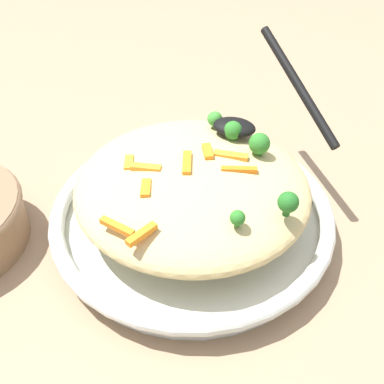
% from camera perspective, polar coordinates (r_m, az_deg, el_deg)
% --- Properties ---
extents(ground_plane, '(2.40, 2.40, 0.00)m').
position_cam_1_polar(ground_plane, '(0.60, -0.00, -4.62)').
color(ground_plane, '#9E7F60').
extents(serving_bowl, '(0.36, 0.36, 0.04)m').
position_cam_1_polar(serving_bowl, '(0.58, -0.00, -3.00)').
color(serving_bowl, silver).
rests_on(serving_bowl, ground_plane).
extents(pasta_mound, '(0.29, 0.28, 0.07)m').
position_cam_1_polar(pasta_mound, '(0.55, -0.00, 0.78)').
color(pasta_mound, '#D1BA7A').
rests_on(pasta_mound, serving_bowl).
extents(carrot_piece_0, '(0.02, 0.04, 0.01)m').
position_cam_1_polar(carrot_piece_0, '(0.53, -0.55, 3.97)').
color(carrot_piece_0, orange).
rests_on(carrot_piece_0, pasta_mound).
extents(carrot_piece_1, '(0.04, 0.02, 0.01)m').
position_cam_1_polar(carrot_piece_1, '(0.52, 6.05, 2.84)').
color(carrot_piece_1, orange).
rests_on(carrot_piece_1, pasta_mound).
extents(carrot_piece_2, '(0.04, 0.02, 0.01)m').
position_cam_1_polar(carrot_piece_2, '(0.46, -9.56, -4.41)').
color(carrot_piece_2, orange).
rests_on(carrot_piece_2, pasta_mound).
extents(carrot_piece_3, '(0.02, 0.04, 0.01)m').
position_cam_1_polar(carrot_piece_3, '(0.45, -6.47, -5.37)').
color(carrot_piece_3, orange).
rests_on(carrot_piece_3, pasta_mound).
extents(carrot_piece_4, '(0.02, 0.03, 0.01)m').
position_cam_1_polar(carrot_piece_4, '(0.54, 2.02, 5.17)').
color(carrot_piece_4, orange).
rests_on(carrot_piece_4, pasta_mound).
extents(carrot_piece_5, '(0.04, 0.01, 0.01)m').
position_cam_1_polar(carrot_piece_5, '(0.54, 4.98, 4.66)').
color(carrot_piece_5, orange).
rests_on(carrot_piece_5, pasta_mound).
extents(carrot_piece_6, '(0.02, 0.03, 0.01)m').
position_cam_1_polar(carrot_piece_6, '(0.50, -5.92, 0.47)').
color(carrot_piece_6, orange).
rests_on(carrot_piece_6, pasta_mound).
extents(carrot_piece_7, '(0.02, 0.03, 0.01)m').
position_cam_1_polar(carrot_piece_7, '(0.54, -8.08, 3.70)').
color(carrot_piece_7, orange).
rests_on(carrot_piece_7, pasta_mound).
extents(carrot_piece_8, '(0.04, 0.02, 0.01)m').
position_cam_1_polar(carrot_piece_8, '(0.53, -5.93, 3.13)').
color(carrot_piece_8, orange).
rests_on(carrot_piece_8, pasta_mound).
extents(broccoli_floret_0, '(0.02, 0.02, 0.02)m').
position_cam_1_polar(broccoli_floret_0, '(0.46, 5.85, -3.33)').
color(broccoli_floret_0, '#296820').
rests_on(broccoli_floret_0, pasta_mound).
extents(broccoli_floret_1, '(0.02, 0.02, 0.03)m').
position_cam_1_polar(broccoli_floret_1, '(0.47, 12.21, -1.33)').
color(broccoli_floret_1, '#205B1C').
rests_on(broccoli_floret_1, pasta_mound).
extents(broccoli_floret_2, '(0.03, 0.03, 0.03)m').
position_cam_1_polar(broccoli_floret_2, '(0.55, 8.62, 6.11)').
color(broccoli_floret_2, '#296820').
rests_on(broccoli_floret_2, pasta_mound).
extents(broccoli_floret_3, '(0.02, 0.02, 0.02)m').
position_cam_1_polar(broccoli_floret_3, '(0.60, 3.33, 9.24)').
color(broccoli_floret_3, '#377928').
rests_on(broccoli_floret_3, pasta_mound).
extents(broccoli_floret_4, '(0.02, 0.02, 0.03)m').
position_cam_1_polar(broccoli_floret_4, '(0.57, 5.27, 7.83)').
color(broccoli_floret_4, '#296820').
rests_on(broccoli_floret_4, pasta_mound).
extents(serving_spoon, '(0.16, 0.15, 0.10)m').
position_cam_1_polar(serving_spoon, '(0.59, 8.80, 10.40)').
color(serving_spoon, black).
rests_on(serving_spoon, pasta_mound).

